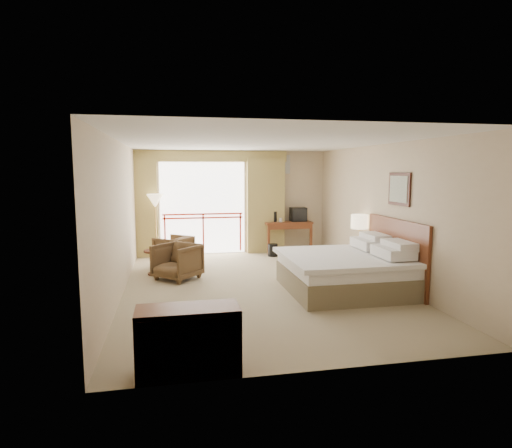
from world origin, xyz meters
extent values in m
plane|color=#978865|center=(0.00, 0.00, 0.00)|extent=(7.00, 7.00, 0.00)
plane|color=white|center=(0.00, 0.00, 2.70)|extent=(7.00, 7.00, 0.00)
plane|color=#CAB492|center=(0.00, 3.50, 1.35)|extent=(5.00, 0.00, 5.00)
plane|color=#CAB492|center=(0.00, -3.50, 1.35)|extent=(5.00, 0.00, 5.00)
plane|color=#CAB492|center=(-2.50, 0.00, 1.35)|extent=(0.00, 7.00, 7.00)
plane|color=#CAB492|center=(2.50, 0.00, 1.35)|extent=(0.00, 7.00, 7.00)
plane|color=white|center=(-0.80, 3.48, 1.20)|extent=(2.40, 0.00, 2.40)
cube|color=#B4230F|center=(-0.80, 3.46, 0.95)|extent=(2.09, 0.03, 0.04)
cube|color=#B4230F|center=(-0.80, 3.46, 1.05)|extent=(2.09, 0.03, 0.04)
cube|color=#B4230F|center=(-1.79, 3.46, 0.55)|extent=(0.04, 0.03, 1.00)
cube|color=#B4230F|center=(-0.80, 3.46, 0.55)|extent=(0.04, 0.03, 1.00)
cube|color=#B4230F|center=(0.19, 3.46, 0.55)|extent=(0.04, 0.03, 1.00)
cube|color=olive|center=(-2.45, 3.35, 1.25)|extent=(1.00, 0.26, 2.50)
cube|color=olive|center=(0.85, 3.35, 1.25)|extent=(1.00, 0.26, 2.50)
cube|color=olive|center=(-0.80, 3.38, 2.55)|extent=(4.40, 0.22, 0.28)
cube|color=silver|center=(1.30, 3.47, 2.35)|extent=(0.50, 0.04, 0.50)
cube|color=brown|center=(1.45, -0.60, 0.20)|extent=(2.05, 2.00, 0.40)
cube|color=white|center=(1.45, -0.60, 0.50)|extent=(2.01, 1.96, 0.22)
cube|color=white|center=(1.40, -0.60, 0.63)|extent=(2.09, 2.06, 0.08)
cube|color=white|center=(2.15, -1.05, 0.78)|extent=(0.50, 0.75, 0.18)
cube|color=white|center=(2.15, -0.15, 0.78)|extent=(0.50, 0.75, 0.18)
cube|color=white|center=(2.28, -1.05, 0.90)|extent=(0.40, 0.70, 0.14)
cube|color=white|center=(2.28, -0.15, 0.90)|extent=(0.40, 0.70, 0.14)
cube|color=#592613|center=(2.46, -0.60, 0.65)|extent=(0.06, 2.10, 1.30)
cube|color=black|center=(2.48, -0.60, 1.85)|extent=(0.03, 0.72, 0.60)
cube|color=silver|center=(2.46, -0.60, 1.85)|extent=(0.01, 0.60, 0.48)
cube|color=#592613|center=(2.33, 0.68, 0.29)|extent=(0.41, 0.49, 0.59)
cylinder|color=tan|center=(2.33, 0.73, 0.63)|extent=(0.15, 0.15, 0.04)
cylinder|color=tan|center=(2.33, 0.73, 0.82)|extent=(0.03, 0.03, 0.39)
cylinder|color=#FFE5B2|center=(2.33, 0.73, 1.10)|extent=(0.36, 0.36, 0.30)
cube|color=black|center=(2.28, 0.53, 0.62)|extent=(0.18, 0.14, 0.07)
cube|color=#592613|center=(1.44, 3.27, 0.80)|extent=(1.26, 0.61, 0.05)
cube|color=#592613|center=(0.86, 3.01, 0.39)|extent=(0.06, 0.06, 0.78)
cube|color=#592613|center=(2.02, 3.01, 0.39)|extent=(0.06, 0.06, 0.78)
cube|color=#592613|center=(0.86, 3.53, 0.39)|extent=(0.06, 0.06, 0.78)
cube|color=#592613|center=(2.02, 3.53, 0.39)|extent=(0.06, 0.06, 0.78)
cube|color=#592613|center=(1.44, 3.53, 0.47)|extent=(1.16, 0.03, 0.58)
cube|color=#592613|center=(1.44, 3.00, 0.71)|extent=(1.16, 0.03, 0.13)
cube|color=black|center=(1.74, 3.27, 1.01)|extent=(0.41, 0.32, 0.37)
cube|color=black|center=(1.74, 3.11, 1.01)|extent=(0.37, 0.02, 0.30)
cylinder|color=black|center=(1.09, 3.27, 0.96)|extent=(0.15, 0.15, 0.28)
cylinder|color=white|center=(1.24, 3.22, 0.87)|extent=(0.10, 0.10, 0.11)
cylinder|color=black|center=(0.91, 2.75, 0.16)|extent=(0.28, 0.28, 0.32)
imported|color=#47311D|center=(-1.58, 2.30, 0.00)|extent=(1.02, 1.01, 0.67)
imported|color=#47311D|center=(-1.53, 0.86, 0.00)|extent=(1.11, 1.11, 0.72)
cylinder|color=black|center=(-1.97, 1.35, 0.50)|extent=(0.48, 0.48, 0.04)
cylinder|color=black|center=(-1.97, 1.35, 0.26)|extent=(0.06, 0.06, 0.48)
cylinder|color=black|center=(-1.97, 1.35, 0.02)|extent=(0.34, 0.34, 0.03)
imported|color=white|center=(-1.97, 1.35, 0.52)|extent=(0.26, 0.29, 0.02)
cylinder|color=tan|center=(-2.00, 3.04, 0.01)|extent=(0.26, 0.26, 0.03)
cylinder|color=tan|center=(-2.00, 3.04, 0.70)|extent=(0.03, 0.03, 1.40)
cone|color=#FFE5B2|center=(-2.00, 3.04, 1.45)|extent=(0.41, 0.41, 0.33)
cube|color=#592613|center=(-1.47, -3.27, 0.37)|extent=(1.10, 0.46, 0.74)
cube|color=black|center=(-1.47, -3.50, 0.37)|extent=(1.01, 0.02, 0.64)
camera|label=1|loc=(-1.62, -7.74, 2.19)|focal=30.00mm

